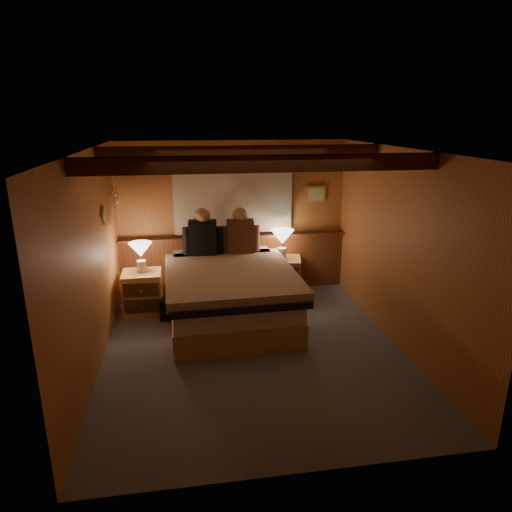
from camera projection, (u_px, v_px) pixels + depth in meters
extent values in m
plane|color=#515561|center=(253.00, 348.00, 5.64)|extent=(4.20, 4.20, 0.00)
plane|color=#E3AE55|center=(253.00, 150.00, 4.93)|extent=(4.20, 4.20, 0.00)
plane|color=#C27E45|center=(233.00, 218.00, 7.27)|extent=(3.60, 0.00, 3.60)
plane|color=#C27E45|center=(92.00, 263.00, 5.01)|extent=(0.00, 4.20, 4.20)
plane|color=#C27E45|center=(399.00, 249.00, 5.56)|extent=(0.00, 4.20, 4.20)
plane|color=#C27E45|center=(298.00, 339.00, 3.31)|extent=(3.60, 0.00, 3.60)
cube|color=brown|center=(234.00, 263.00, 7.43)|extent=(3.60, 0.12, 0.90)
cube|color=brown|center=(234.00, 236.00, 7.24)|extent=(3.60, 0.22, 0.04)
cylinder|color=#431F10|center=(233.00, 164.00, 6.94)|extent=(2.10, 0.05, 0.05)
sphere|color=#431F10|center=(163.00, 165.00, 6.78)|extent=(0.08, 0.08, 0.08)
sphere|color=#431F10|center=(300.00, 163.00, 7.10)|extent=(0.08, 0.08, 0.08)
cube|color=beige|center=(233.00, 200.00, 7.11)|extent=(1.85, 0.08, 1.05)
cube|color=#431F10|center=(263.00, 164.00, 4.39)|extent=(3.60, 0.15, 0.16)
cube|color=#431F10|center=(242.00, 152.00, 5.81)|extent=(3.60, 0.15, 0.16)
cylinder|color=silver|center=(113.00, 191.00, 6.37)|extent=(0.03, 0.55, 0.03)
torus|color=silver|center=(114.00, 201.00, 6.27)|extent=(0.01, 0.21, 0.21)
torus|color=silver|center=(117.00, 198.00, 6.49)|extent=(0.01, 0.21, 0.21)
cube|color=tan|center=(316.00, 194.00, 7.35)|extent=(0.30, 0.03, 0.25)
cube|color=beige|center=(316.00, 194.00, 7.34)|extent=(0.24, 0.01, 0.19)
cube|color=tan|center=(230.00, 308.00, 6.41)|extent=(1.69, 2.21, 0.32)
cube|color=silver|center=(230.00, 289.00, 6.32)|extent=(1.65, 2.17, 0.26)
cube|color=black|center=(232.00, 285.00, 6.02)|extent=(1.74, 1.78, 0.09)
cube|color=#DA9696|center=(231.00, 276.00, 6.13)|extent=(1.78, 2.00, 0.13)
cube|color=silver|center=(195.00, 258.00, 6.98)|extent=(0.66, 0.39, 0.17)
cube|color=silver|center=(248.00, 255.00, 7.13)|extent=(0.66, 0.39, 0.17)
cube|color=tan|center=(143.00, 292.00, 6.63)|extent=(0.55, 0.50, 0.60)
cube|color=brown|center=(141.00, 290.00, 6.37)|extent=(0.49, 0.03, 0.21)
cube|color=brown|center=(142.00, 306.00, 6.44)|extent=(0.49, 0.03, 0.21)
cylinder|color=silver|center=(141.00, 290.00, 6.37)|extent=(0.03, 0.03, 0.03)
cylinder|color=silver|center=(142.00, 306.00, 6.44)|extent=(0.03, 0.03, 0.03)
cube|color=tan|center=(283.00, 276.00, 7.31)|extent=(0.63, 0.59, 0.60)
cube|color=brown|center=(283.00, 274.00, 7.05)|extent=(0.48, 0.12, 0.21)
cube|color=brown|center=(283.00, 288.00, 7.12)|extent=(0.48, 0.12, 0.21)
cylinder|color=silver|center=(283.00, 274.00, 7.05)|extent=(0.04, 0.04, 0.03)
cylinder|color=silver|center=(283.00, 288.00, 7.12)|extent=(0.04, 0.04, 0.03)
cylinder|color=silver|center=(142.00, 266.00, 6.55)|extent=(0.13, 0.13, 0.16)
cylinder|color=silver|center=(141.00, 259.00, 6.52)|extent=(0.02, 0.02, 0.09)
cone|color=beige|center=(140.00, 250.00, 6.48)|extent=(0.33, 0.33, 0.20)
cylinder|color=silver|center=(282.00, 253.00, 7.16)|extent=(0.14, 0.14, 0.18)
cylinder|color=silver|center=(282.00, 246.00, 7.12)|extent=(0.02, 0.02, 0.10)
cone|color=beige|center=(282.00, 237.00, 7.08)|extent=(0.36, 0.36, 0.22)
cube|color=black|center=(203.00, 239.00, 6.82)|extent=(0.43, 0.27, 0.54)
cylinder|color=black|center=(187.00, 242.00, 6.81)|extent=(0.13, 0.13, 0.43)
cylinder|color=black|center=(219.00, 241.00, 6.85)|extent=(0.13, 0.13, 0.43)
sphere|color=tan|center=(202.00, 216.00, 6.72)|extent=(0.24, 0.24, 0.24)
cube|color=#533321|center=(240.00, 237.00, 6.93)|extent=(0.41, 0.25, 0.53)
cylinder|color=#533321|center=(225.00, 240.00, 6.92)|extent=(0.13, 0.13, 0.42)
cylinder|color=#533321|center=(255.00, 239.00, 6.97)|extent=(0.13, 0.13, 0.42)
sphere|color=tan|center=(240.00, 215.00, 6.83)|extent=(0.23, 0.23, 0.23)
cube|color=black|center=(180.00, 308.00, 6.45)|extent=(0.56, 0.40, 0.30)
cylinder|color=black|center=(179.00, 297.00, 6.40)|extent=(0.14, 0.31, 0.08)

